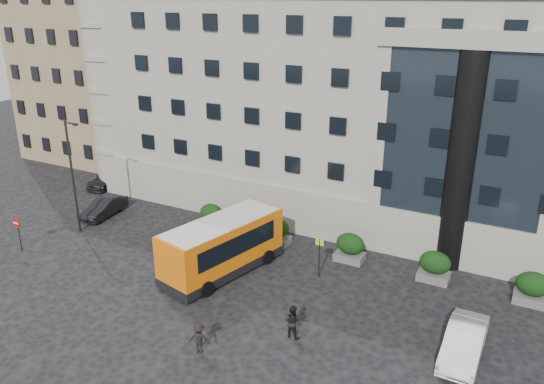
% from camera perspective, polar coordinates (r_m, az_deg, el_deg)
% --- Properties ---
extents(ground, '(120.00, 120.00, 0.00)m').
position_cam_1_polar(ground, '(30.65, -8.47, -10.68)').
color(ground, black).
rests_on(ground, ground).
extents(civic_building, '(44.00, 24.00, 18.00)m').
position_cam_1_polar(civic_building, '(44.44, 14.90, 11.13)').
color(civic_building, '#9B9889').
rests_on(civic_building, ground).
extents(entrance_column, '(1.80, 1.80, 13.00)m').
position_cam_1_polar(entrance_column, '(32.66, 19.70, 2.83)').
color(entrance_column, black).
rests_on(entrance_column, ground).
extents(apartment_near, '(14.00, 14.00, 20.00)m').
position_cam_1_polar(apartment_near, '(57.46, -16.88, 13.97)').
color(apartment_near, '#836A4C').
rests_on(apartment_near, ground).
extents(apartment_far, '(13.00, 13.00, 22.00)m').
position_cam_1_polar(apartment_far, '(73.02, -8.52, 16.63)').
color(apartment_far, brown).
rests_on(apartment_far, ground).
extents(hedge_a, '(1.80, 1.26, 1.84)m').
position_cam_1_polar(hedge_a, '(37.95, -6.50, -2.60)').
color(hedge_a, '#595A57').
rests_on(hedge_a, ground).
extents(hedge_b, '(1.80, 1.26, 1.84)m').
position_cam_1_polar(hedge_b, '(35.47, 0.48, -4.18)').
color(hedge_b, '#595A57').
rests_on(hedge_b, ground).
extents(hedge_c, '(1.80, 1.26, 1.84)m').
position_cam_1_polar(hedge_c, '(33.61, 8.39, -5.89)').
color(hedge_c, '#595A57').
rests_on(hedge_c, ground).
extents(hedge_d, '(1.80, 1.26, 1.84)m').
position_cam_1_polar(hedge_d, '(32.50, 17.09, -7.62)').
color(hedge_d, '#595A57').
rests_on(hedge_d, ground).
extents(hedge_e, '(1.80, 1.26, 1.84)m').
position_cam_1_polar(hedge_e, '(32.19, 26.26, -9.25)').
color(hedge_e, '#595A57').
rests_on(hedge_e, ground).
extents(street_lamp, '(1.16, 0.18, 8.00)m').
position_cam_1_polar(street_lamp, '(38.48, -20.64, 1.97)').
color(street_lamp, '#262628').
rests_on(street_lamp, ground).
extents(bus_stop_sign, '(0.50, 0.08, 2.52)m').
position_cam_1_polar(bus_stop_sign, '(31.19, 5.12, -6.29)').
color(bus_stop_sign, '#262628').
rests_on(bus_stop_sign, ground).
extents(no_entry_sign, '(0.64, 0.16, 2.32)m').
position_cam_1_polar(no_entry_sign, '(37.89, -25.69, -3.48)').
color(no_entry_sign, '#262628').
rests_on(no_entry_sign, ground).
extents(minibus, '(4.49, 8.34, 3.31)m').
position_cam_1_polar(minibus, '(31.73, -5.38, -5.63)').
color(minibus, orange).
rests_on(minibus, ground).
extents(red_truck, '(2.47, 5.10, 2.72)m').
position_cam_1_polar(red_truck, '(51.58, -14.08, 3.76)').
color(red_truck, '#971C0B').
rests_on(red_truck, ground).
extents(parked_car_b, '(1.94, 4.25, 1.35)m').
position_cam_1_polar(parked_car_b, '(41.87, -17.58, -1.58)').
color(parked_car_b, black).
rests_on(parked_car_b, ground).
extents(parked_car_c, '(2.15, 4.70, 1.33)m').
position_cam_1_polar(parked_car_c, '(48.33, -17.13, 1.42)').
color(parked_car_c, black).
rests_on(parked_car_c, ground).
extents(parked_car_d, '(2.87, 5.51, 1.48)m').
position_cam_1_polar(parked_car_d, '(45.75, -10.97, 1.00)').
color(parked_car_d, black).
rests_on(parked_car_d, ground).
extents(white_taxi, '(1.63, 4.66, 1.53)m').
position_cam_1_polar(white_taxi, '(26.79, 19.95, -14.95)').
color(white_taxi, white).
rests_on(white_taxi, ground).
extents(pedestrian_b, '(0.88, 0.70, 1.74)m').
position_cam_1_polar(pedestrian_b, '(26.48, 2.20, -13.72)').
color(pedestrian_b, black).
rests_on(pedestrian_b, ground).
extents(pedestrian_c, '(1.13, 0.87, 1.53)m').
position_cam_1_polar(pedestrian_c, '(25.77, -7.84, -15.30)').
color(pedestrian_c, black).
rests_on(pedestrian_c, ground).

